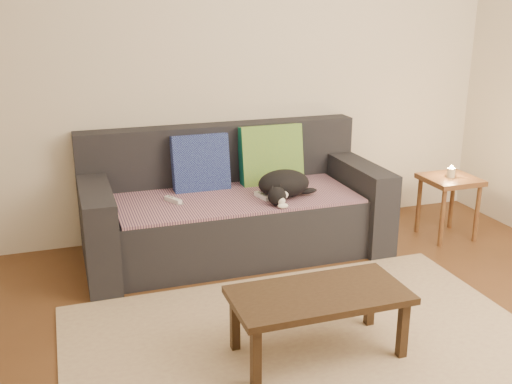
% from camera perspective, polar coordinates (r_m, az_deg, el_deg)
% --- Properties ---
extents(ground, '(4.50, 4.50, 0.00)m').
position_cam_1_polar(ground, '(3.11, 6.45, -16.33)').
color(ground, brown).
rests_on(ground, ground).
extents(back_wall, '(4.50, 0.04, 2.60)m').
position_cam_1_polar(back_wall, '(4.49, -3.96, 12.10)').
color(back_wall, beige).
rests_on(back_wall, ground).
extents(sofa, '(2.10, 0.94, 0.87)m').
position_cam_1_polar(sofa, '(4.30, -2.22, -1.69)').
color(sofa, '#232328').
rests_on(sofa, ground).
extents(throw_blanket, '(1.66, 0.74, 0.02)m').
position_cam_1_polar(throw_blanket, '(4.17, -1.88, -0.53)').
color(throw_blanket, '#382545').
rests_on(throw_blanket, sofa).
extents(cushion_navy, '(0.41, 0.17, 0.42)m').
position_cam_1_polar(cushion_navy, '(4.31, -5.31, 2.78)').
color(cushion_navy, '#131451').
rests_on(cushion_navy, throw_blanket).
extents(cushion_green, '(0.47, 0.20, 0.48)m').
position_cam_1_polar(cushion_green, '(4.46, 1.44, 3.35)').
color(cushion_green, '#0E5D45').
rests_on(cushion_green, throw_blanket).
extents(cat, '(0.46, 0.44, 0.19)m').
position_cam_1_polar(cat, '(4.12, 2.63, 0.68)').
color(cat, black).
rests_on(cat, throw_blanket).
extents(wii_remote_a, '(0.10, 0.15, 0.03)m').
position_cam_1_polar(wii_remote_a, '(4.08, -7.90, -0.76)').
color(wii_remote_a, white).
rests_on(wii_remote_a, throw_blanket).
extents(wii_remote_b, '(0.07, 0.15, 0.03)m').
position_cam_1_polar(wii_remote_b, '(4.12, 0.56, -0.38)').
color(wii_remote_b, white).
rests_on(wii_remote_b, throw_blanket).
extents(side_table, '(0.38, 0.38, 0.48)m').
position_cam_1_polar(side_table, '(4.75, 17.94, 0.39)').
color(side_table, brown).
rests_on(side_table, ground).
extents(candle, '(0.06, 0.06, 0.09)m').
position_cam_1_polar(candle, '(4.71, 18.08, 1.79)').
color(candle, beige).
rests_on(candle, side_table).
extents(rug, '(2.50, 1.80, 0.01)m').
position_cam_1_polar(rug, '(3.22, 5.30, -14.86)').
color(rug, tan).
rests_on(rug, ground).
extents(coffee_table, '(0.89, 0.44, 0.35)m').
position_cam_1_polar(coffee_table, '(3.06, 6.01, -10.19)').
color(coffee_table, '#322313').
rests_on(coffee_table, rug).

